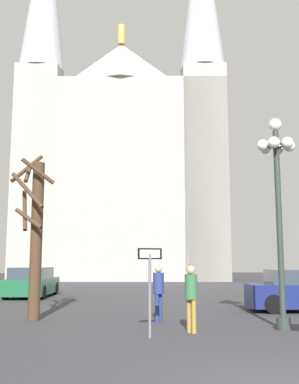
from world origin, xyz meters
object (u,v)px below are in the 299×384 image
at_px(parked_car_far_green, 32,283).
at_px(pedestrian_standing, 158,288).
at_px(street_lamp, 278,186).
at_px(pedestrian_walking, 191,292).
at_px(bare_tree, 35,231).
at_px(cathedral, 124,163).
at_px(one_way_arrow_sign, 150,280).

height_order(parked_car_far_green, pedestrian_standing, pedestrian_standing).
xyz_separation_m(street_lamp, parked_car_far_green, (-8.12, 11.57, -3.11)).
bearing_deg(pedestrian_standing, pedestrian_walking, -74.01).
bearing_deg(bare_tree, pedestrian_standing, -12.27).
bearing_deg(street_lamp, parked_car_far_green, 125.05).
height_order(cathedral, street_lamp, cathedral).
bearing_deg(pedestrian_standing, parked_car_far_green, 117.21).
xyz_separation_m(bare_tree, pedestrian_walking, (4.30, -2.82, -1.67)).
distance_m(one_way_arrow_sign, pedestrian_standing, 2.72).
bearing_deg(bare_tree, one_way_arrow_sign, -47.31).
bearing_deg(bare_tree, street_lamp, -20.58).
bearing_deg(street_lamp, bare_tree, 159.42).
xyz_separation_m(bare_tree, pedestrian_standing, (3.72, -0.81, -1.67)).
bearing_deg(bare_tree, cathedral, 82.14).
relative_size(street_lamp, pedestrian_walking, 3.44).
bearing_deg(parked_car_far_green, pedestrian_walking, -64.56).
relative_size(cathedral, parked_car_far_green, 8.30).
distance_m(cathedral, pedestrian_standing, 32.19).
xyz_separation_m(one_way_arrow_sign, parked_car_far_green, (-4.52, 12.48, -0.65)).
relative_size(one_way_arrow_sign, pedestrian_walking, 1.26).
relative_size(bare_tree, pedestrian_standing, 3.19).
distance_m(street_lamp, parked_car_far_green, 14.47).
bearing_deg(pedestrian_standing, cathedral, 89.29).
distance_m(parked_car_far_green, pedestrian_standing, 11.06).
bearing_deg(pedestrian_standing, street_lamp, -29.59).
distance_m(one_way_arrow_sign, pedestrian_walking, 1.32).
relative_size(one_way_arrow_sign, street_lamp, 0.36).
xyz_separation_m(parked_car_far_green, pedestrian_standing, (5.06, -9.83, 0.31)).
xyz_separation_m(cathedral, parked_car_far_green, (-5.44, -20.68, -10.56)).
height_order(bare_tree, pedestrian_standing, bare_tree).
xyz_separation_m(cathedral, street_lamp, (2.68, -32.25, -7.45)).
xyz_separation_m(cathedral, one_way_arrow_sign, (-0.92, -33.15, -9.91)).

